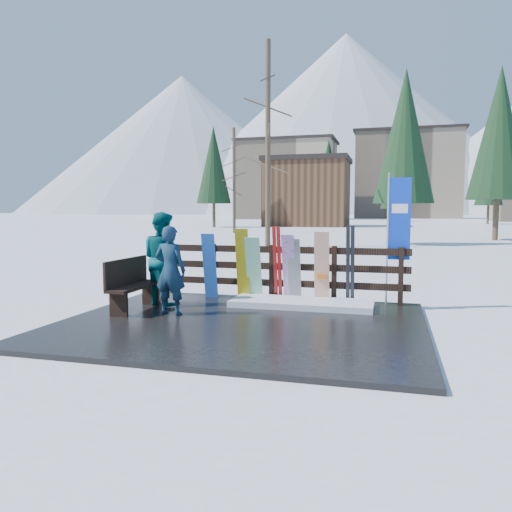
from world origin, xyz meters
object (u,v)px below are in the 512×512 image
(bench, at_px, (132,283))
(snowboard_0, at_px, (210,266))
(snowboard_3, at_px, (289,268))
(person_back, at_px, (163,259))
(snowboard_2, at_px, (243,264))
(snowboard_1, at_px, (254,269))
(snowboard_4, at_px, (294,271))
(rental_flag, at_px, (397,224))
(person_front, at_px, (170,270))
(snowboard_5, at_px, (322,268))

(bench, height_order, snowboard_0, snowboard_0)
(snowboard_3, height_order, person_back, person_back)
(snowboard_0, bearing_deg, snowboard_3, 0.00)
(snowboard_2, distance_m, person_back, 1.66)
(bench, height_order, person_back, person_back)
(snowboard_2, relative_size, snowboard_3, 1.05)
(snowboard_1, distance_m, snowboard_4, 0.85)
(snowboard_1, distance_m, person_back, 1.87)
(rental_flag, distance_m, person_front, 4.46)
(snowboard_5, bearing_deg, snowboard_3, 180.00)
(person_front, relative_size, person_back, 0.87)
(rental_flag, bearing_deg, snowboard_4, -172.22)
(snowboard_4, bearing_deg, person_front, -137.48)
(snowboard_3, height_order, snowboard_4, snowboard_3)
(snowboard_4, xyz_separation_m, snowboard_5, (0.55, 0.00, 0.07))
(bench, height_order, snowboard_5, snowboard_5)
(snowboard_0, xyz_separation_m, snowboard_2, (0.73, 0.00, 0.05))
(snowboard_4, bearing_deg, bench, -150.66)
(snowboard_3, relative_size, snowboard_5, 0.98)
(snowboard_5, bearing_deg, snowboard_0, 180.00)
(snowboard_2, height_order, snowboard_4, snowboard_2)
(snowboard_4, bearing_deg, person_back, -159.19)
(snowboard_2, bearing_deg, snowboard_0, 180.00)
(snowboard_4, height_order, rental_flag, rental_flag)
(snowboard_5, bearing_deg, bench, -154.87)
(snowboard_4, relative_size, rental_flag, 0.51)
(snowboard_4, distance_m, person_back, 2.64)
(snowboard_2, height_order, snowboard_3, snowboard_2)
(snowboard_4, bearing_deg, snowboard_3, 180.00)
(snowboard_1, xyz_separation_m, snowboard_2, (-0.24, 0.00, 0.08))
(snowboard_2, bearing_deg, bench, -137.28)
(snowboard_2, bearing_deg, snowboard_3, 0.00)
(snowboard_3, bearing_deg, person_back, -158.29)
(snowboard_3, bearing_deg, snowboard_5, -0.00)
(snowboard_1, distance_m, snowboard_2, 0.25)
(snowboard_0, height_order, snowboard_5, snowboard_5)
(snowboard_0, height_order, rental_flag, rental_flag)
(bench, height_order, snowboard_3, snowboard_3)
(snowboard_4, bearing_deg, rental_flag, 7.78)
(bench, distance_m, snowboard_0, 1.85)
(snowboard_5, distance_m, rental_flag, 1.70)
(rental_flag, bearing_deg, snowboard_3, -172.63)
(snowboard_2, xyz_separation_m, snowboard_5, (1.65, 0.00, -0.02))
(person_back, bearing_deg, person_front, 151.84)
(snowboard_0, xyz_separation_m, snowboard_5, (2.38, 0.00, 0.03))
(rental_flag, relative_size, person_front, 1.63)
(person_front, bearing_deg, bench, -9.52)
(snowboard_1, height_order, person_front, person_front)
(snowboard_3, bearing_deg, snowboard_1, -180.00)
(snowboard_2, bearing_deg, snowboard_4, -0.00)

